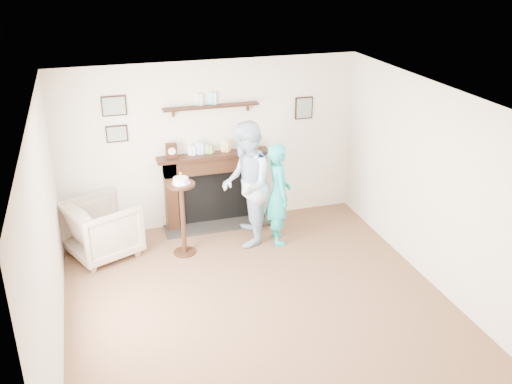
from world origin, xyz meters
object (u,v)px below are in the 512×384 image
(man, at_px, (247,241))
(woman, at_px, (278,240))
(armchair, at_px, (106,254))
(pedestal_table, at_px, (182,205))

(man, height_order, woman, man)
(woman, bearing_deg, man, 81.77)
(armchair, bearing_deg, man, -119.66)
(armchair, xyz_separation_m, pedestal_table, (1.07, -0.29, 0.75))
(man, height_order, pedestal_table, pedestal_table)
(armchair, xyz_separation_m, man, (2.00, -0.21, 0.00))
(man, relative_size, pedestal_table, 1.48)
(man, xyz_separation_m, woman, (0.44, -0.11, 0.00))
(armchair, relative_size, woman, 0.59)
(man, distance_m, pedestal_table, 1.19)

